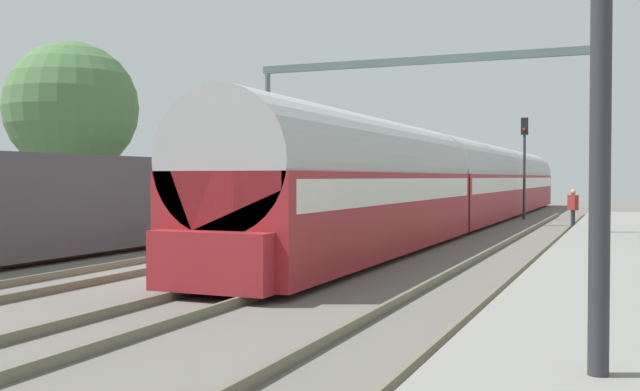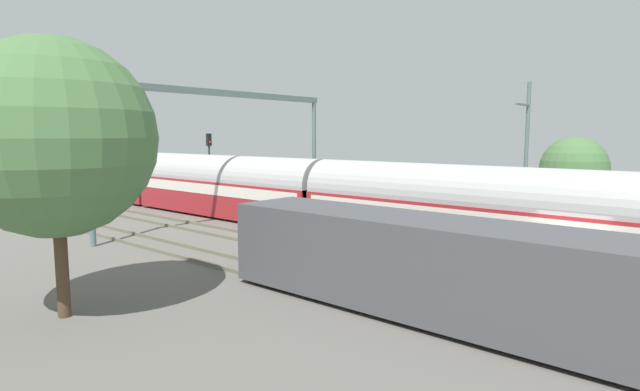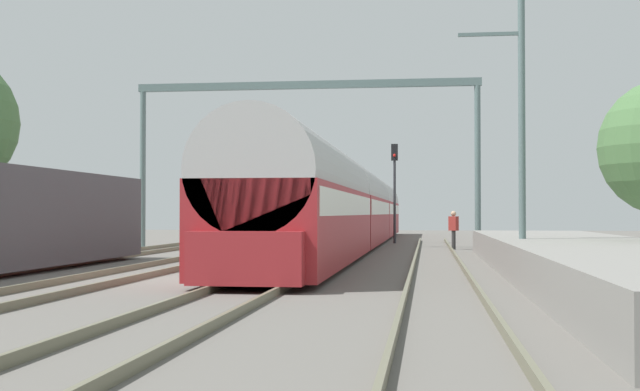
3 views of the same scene
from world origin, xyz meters
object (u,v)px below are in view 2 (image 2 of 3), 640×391
(passenger_train, at_px, (227,186))
(railway_signal_far, at_px, (209,161))
(catenary_gantry, at_px, (224,124))
(freight_car, at_px, (419,265))
(person_crossing, at_px, (312,198))

(passenger_train, distance_m, railway_signal_far, 4.93)
(passenger_train, height_order, railway_signal_far, railway_signal_far)
(passenger_train, bearing_deg, catenary_gantry, -130.78)
(passenger_train, xyz_separation_m, catenary_gantry, (-1.99, -2.30, 3.92))
(freight_car, height_order, railway_signal_far, railway_signal_far)
(freight_car, distance_m, railway_signal_far, 25.08)
(railway_signal_far, relative_size, catenary_gantry, 0.33)
(passenger_train, bearing_deg, person_crossing, -32.80)
(person_crossing, xyz_separation_m, railway_signal_far, (-2.93, 7.43, 2.40))
(railway_signal_far, height_order, catenary_gantry, catenary_gantry)
(person_crossing, height_order, railway_signal_far, railway_signal_far)
(freight_car, bearing_deg, passenger_train, 66.93)
(person_crossing, bearing_deg, catenary_gantry, -148.93)
(freight_car, bearing_deg, person_crossing, 50.54)
(person_crossing, bearing_deg, passenger_train, -174.89)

